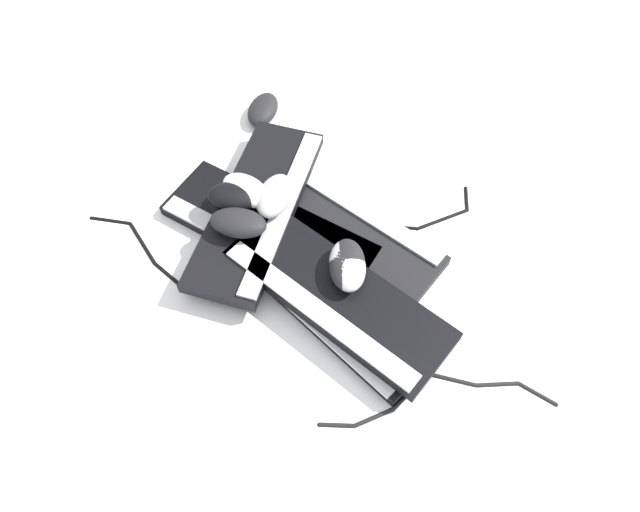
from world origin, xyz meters
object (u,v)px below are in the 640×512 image
(mouse_1, at_px, (347,265))
(mouse_6, at_px, (238,223))
(mouse_5, at_px, (263,110))
(keyboard_4, at_px, (337,295))
(mouse_2, at_px, (246,190))
(mouse_3, at_px, (347,264))
(keyboard_1, at_px, (268,231))
(keyboard_2, at_px, (328,298))
(keyboard_3, at_px, (259,207))
(keyboard_0, at_px, (339,226))
(mouse_4, at_px, (235,196))
(mouse_0, at_px, (275,196))

(mouse_1, xyz_separation_m, mouse_6, (-0.09, 0.21, 0.00))
(mouse_5, xyz_separation_m, mouse_6, (-0.27, -0.26, 0.06))
(keyboard_4, relative_size, mouse_2, 4.15)
(mouse_2, distance_m, mouse_3, 0.26)
(keyboard_1, xyz_separation_m, mouse_5, (0.21, 0.27, 0.01))
(keyboard_2, relative_size, mouse_5, 4.06)
(keyboard_3, xyz_separation_m, mouse_5, (0.20, 0.23, -0.02))
(keyboard_1, xyz_separation_m, keyboard_3, (0.01, 0.04, 0.03))
(keyboard_0, xyz_separation_m, mouse_6, (-0.17, 0.10, 0.07))
(keyboard_0, distance_m, mouse_4, 0.22)
(mouse_3, bearing_deg, mouse_4, 54.55)
(keyboard_2, relative_size, mouse_3, 4.06)
(mouse_1, height_order, mouse_6, same)
(keyboard_2, bearing_deg, keyboard_1, 85.55)
(mouse_4, distance_m, mouse_6, 0.07)
(keyboard_0, height_order, keyboard_4, keyboard_4)
(keyboard_2, bearing_deg, mouse_0, 76.01)
(keyboard_3, relative_size, mouse_2, 4.13)
(mouse_3, xyz_separation_m, mouse_4, (-0.05, 0.26, 0.00))
(mouse_0, xyz_separation_m, mouse_1, (-0.01, -0.21, 0.00))
(mouse_1, height_order, mouse_3, same)
(keyboard_2, relative_size, mouse_2, 4.06)
(mouse_2, xyz_separation_m, mouse_4, (-0.02, 0.00, 0.00))
(keyboard_0, distance_m, keyboard_2, 0.17)
(keyboard_0, xyz_separation_m, keyboard_4, (-0.13, -0.12, 0.03))
(mouse_1, bearing_deg, mouse_6, 60.86)
(mouse_1, relative_size, mouse_5, 1.00)
(keyboard_0, height_order, mouse_2, mouse_2)
(keyboard_0, bearing_deg, keyboard_2, -140.76)
(mouse_2, distance_m, mouse_5, 0.30)
(mouse_3, bearing_deg, keyboard_3, 48.36)
(keyboard_4, distance_m, mouse_2, 0.28)
(mouse_0, height_order, mouse_5, mouse_0)
(mouse_6, bearing_deg, mouse_3, 167.33)
(keyboard_0, distance_m, mouse_2, 0.20)
(mouse_3, relative_size, mouse_6, 1.00)
(keyboard_0, height_order, keyboard_1, same)
(keyboard_4, bearing_deg, mouse_0, 78.25)
(keyboard_0, xyz_separation_m, keyboard_1, (-0.11, 0.09, 0.00))
(keyboard_0, xyz_separation_m, keyboard_2, (-0.13, -0.11, 0.00))
(keyboard_4, relative_size, mouse_1, 4.15)
(mouse_0, height_order, mouse_1, same)
(keyboard_3, relative_size, keyboard_4, 1.00)
(keyboard_3, bearing_deg, keyboard_2, -96.50)
(mouse_2, relative_size, mouse_4, 1.00)
(mouse_2, bearing_deg, mouse_0, -154.97)
(keyboard_4, distance_m, mouse_1, 0.06)
(mouse_1, xyz_separation_m, mouse_3, (0.00, 0.00, 0.00))
(keyboard_4, xyz_separation_m, mouse_1, (0.04, 0.02, 0.04))
(keyboard_3, relative_size, mouse_3, 4.13)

